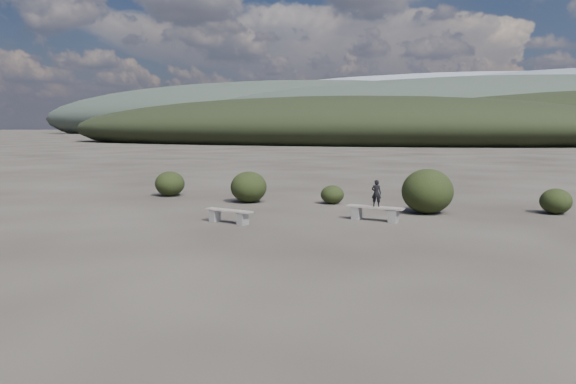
% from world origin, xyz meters
% --- Properties ---
extents(ground, '(1200.00, 1200.00, 0.00)m').
position_xyz_m(ground, '(0.00, 0.00, 0.00)').
color(ground, '#2A2520').
rests_on(ground, ground).
extents(bench_left, '(1.70, 0.71, 0.42)m').
position_xyz_m(bench_left, '(-1.35, 3.94, 0.25)').
color(bench_left, slate).
rests_on(bench_left, ground).
extents(bench_right, '(1.87, 0.64, 0.46)m').
position_xyz_m(bench_right, '(2.79, 5.94, 0.28)').
color(bench_right, slate).
rests_on(bench_right, ground).
extents(seated_person, '(0.32, 0.22, 0.85)m').
position_xyz_m(seated_person, '(2.83, 5.93, 0.88)').
color(seated_person, black).
rests_on(seated_person, bench_right).
extents(shrub_b, '(1.43, 1.43, 1.22)m').
position_xyz_m(shrub_b, '(-2.78, 8.56, 0.61)').
color(shrub_b, black).
rests_on(shrub_b, ground).
extents(shrub_c, '(0.90, 0.90, 0.72)m').
position_xyz_m(shrub_c, '(0.43, 9.29, 0.36)').
color(shrub_c, black).
rests_on(shrub_c, ground).
extents(shrub_d, '(1.75, 1.75, 1.53)m').
position_xyz_m(shrub_d, '(4.15, 8.12, 0.77)').
color(shrub_d, black).
rests_on(shrub_d, ground).
extents(shrub_e, '(1.05, 1.05, 0.87)m').
position_xyz_m(shrub_e, '(8.28, 9.54, 0.44)').
color(shrub_e, black).
rests_on(shrub_e, ground).
extents(shrub_f, '(1.26, 1.26, 1.07)m').
position_xyz_m(shrub_f, '(-6.81, 9.24, 0.53)').
color(shrub_f, black).
rests_on(shrub_f, ground).
extents(mountain_ridges, '(500.00, 400.00, 56.00)m').
position_xyz_m(mountain_ridges, '(-7.48, 339.06, 10.84)').
color(mountain_ridges, black).
rests_on(mountain_ridges, ground).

